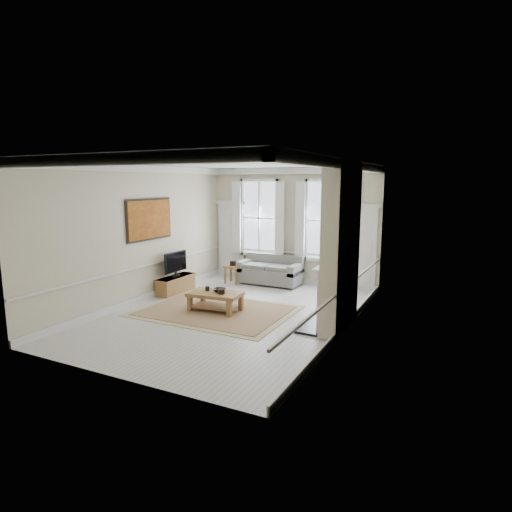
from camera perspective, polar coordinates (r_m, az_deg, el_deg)
The scene contains 23 objects.
floor at distance 9.88m, azimuth -3.18°, elevation -7.75°, with size 7.20×7.20×0.00m, color #B7B5AD.
ceiling at distance 9.43m, azimuth -3.38°, elevation 12.36°, with size 7.20×7.20×0.00m, color white.
back_wall at distance 12.73m, azimuth 4.81°, elevation 4.02°, with size 5.20×5.20×0.00m, color beige.
left_wall at distance 11.02m, azimuth -15.11°, elevation 2.81°, with size 7.20×7.20×0.00m, color beige.
right_wall at distance 8.53m, azimuth 12.07°, elevation 0.97°, with size 7.20×7.20×0.00m, color beige.
window_left at distance 13.09m, azimuth 0.46°, elevation 5.09°, with size 1.26×0.20×2.20m, color #B2BCC6, non-canonical shape.
window_right at distance 12.32m, azimuth 9.29°, elevation 4.66°, with size 1.26×0.20×2.20m, color #B2BCC6, non-canonical shape.
door_left at distance 13.65m, azimuth -3.30°, elevation 2.10°, with size 0.90×0.08×2.30m, color silver.
door_right at distance 12.16m, azimuth 13.71°, elevation 0.89°, with size 0.90×0.08×2.30m, color silver.
painting at distance 11.19m, azimuth -14.02°, elevation 4.76°, with size 0.05×1.66×1.06m, color #A36D1C.
chimney_breast at distance 8.76m, azimuth 11.29°, elevation 1.23°, with size 0.35×1.70×3.38m, color beige.
hearth at distance 9.27m, azimuth 8.38°, elevation -8.87°, with size 0.55×1.50×0.05m, color black.
fireplace at distance 9.01m, azimuth 9.70°, elevation -4.76°, with size 0.21×1.45×1.33m.
mirror at distance 8.78m, azimuth 10.01°, elevation 3.59°, with size 0.06×1.26×1.06m, color gold.
sofa at distance 12.67m, azimuth 2.00°, elevation -2.13°, with size 1.82×0.89×0.85m.
side_table at distance 12.73m, azimuth -3.06°, elevation -1.77°, with size 0.51×0.51×0.53m.
rug at distance 10.12m, azimuth -5.41°, elevation -7.27°, with size 3.50×2.60×0.02m, color #916E4A.
coffee_table at distance 10.02m, azimuth -5.45°, elevation -5.29°, with size 1.28×0.82×0.46m.
ceramic_pot_a at distance 10.16m, azimuth -6.51°, elevation -4.32°, with size 0.10×0.10×0.10m, color black.
ceramic_pot_b at distance 9.85m, azimuth -4.62°, elevation -4.72°, with size 0.16×0.16×0.11m, color black.
bowl at distance 10.05m, azimuth -4.91°, elevation -4.55°, with size 0.29×0.29×0.07m, color black.
tv_stand at distance 11.88m, azimuth -10.65°, elevation -3.76°, with size 0.41×1.27×0.45m, color brown.
tv at distance 11.73m, azimuth -10.66°, elevation -0.82°, with size 0.08×0.90×0.68m.
Camera 1 is at (4.69, -8.17, 2.98)m, focal length 30.00 mm.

